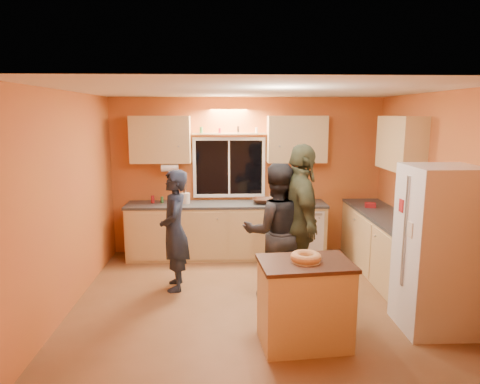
{
  "coord_description": "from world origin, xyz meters",
  "views": [
    {
      "loc": [
        -0.41,
        -5.1,
        2.32
      ],
      "look_at": [
        -0.18,
        0.4,
        1.32
      ],
      "focal_mm": 32.0,
      "sensor_mm": 36.0,
      "label": 1
    }
  ],
  "objects_px": {
    "person_left": "(175,230)",
    "refrigerator": "(438,249)",
    "person_right": "(301,223)",
    "island": "(305,302)",
    "person_center": "(276,231)"
  },
  "relations": [
    {
      "from": "island",
      "to": "person_center",
      "type": "bearing_deg",
      "value": 92.08
    },
    {
      "from": "person_left",
      "to": "person_right",
      "type": "relative_size",
      "value": 0.82
    },
    {
      "from": "person_left",
      "to": "refrigerator",
      "type": "bearing_deg",
      "value": 61.45
    },
    {
      "from": "island",
      "to": "person_right",
      "type": "bearing_deg",
      "value": 76.66
    },
    {
      "from": "island",
      "to": "person_right",
      "type": "distance_m",
      "value": 1.25
    },
    {
      "from": "refrigerator",
      "to": "person_right",
      "type": "bearing_deg",
      "value": 147.56
    },
    {
      "from": "refrigerator",
      "to": "person_right",
      "type": "distance_m",
      "value": 1.57
    },
    {
      "from": "island",
      "to": "person_center",
      "type": "height_order",
      "value": "person_center"
    },
    {
      "from": "refrigerator",
      "to": "island",
      "type": "xyz_separation_m",
      "value": [
        -1.48,
        -0.27,
        -0.45
      ]
    },
    {
      "from": "person_center",
      "to": "person_right",
      "type": "xyz_separation_m",
      "value": [
        0.31,
        -0.05,
        0.12
      ]
    },
    {
      "from": "island",
      "to": "person_right",
      "type": "xyz_separation_m",
      "value": [
        0.15,
        1.12,
        0.54
      ]
    },
    {
      "from": "island",
      "to": "person_center",
      "type": "distance_m",
      "value": 1.25
    },
    {
      "from": "refrigerator",
      "to": "island",
      "type": "distance_m",
      "value": 1.57
    },
    {
      "from": "refrigerator",
      "to": "person_right",
      "type": "xyz_separation_m",
      "value": [
        -1.32,
        0.84,
        0.09
      ]
    },
    {
      "from": "refrigerator",
      "to": "person_left",
      "type": "xyz_separation_m",
      "value": [
        -2.94,
        1.21,
        -0.09
      ]
    }
  ]
}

